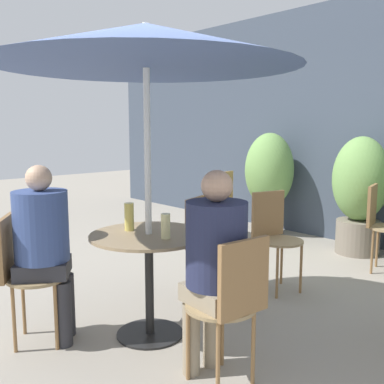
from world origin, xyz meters
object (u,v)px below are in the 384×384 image
(beer_glass_1, at_px, (166,226))
(potted_plant_0, at_px, (269,176))
(umbrella, at_px, (146,46))
(bistro_chair_3, at_px, (274,230))
(bistro_chair_1, at_px, (232,298))
(seated_person_1, at_px, (215,257))
(cafe_table_near, at_px, (149,259))
(potted_plant_1, at_px, (360,190))
(bistro_chair_0, at_px, (23,267))
(bistro_chair_5, at_px, (219,197))
(bistro_chair_2, at_px, (206,239))
(beer_glass_0, at_px, (129,217))
(bistro_chair_4, at_px, (381,219))
(seated_person_0, at_px, (44,239))

(beer_glass_1, height_order, potted_plant_0, potted_plant_0)
(umbrella, bearing_deg, bistro_chair_3, 90.08)
(bistro_chair_1, relative_size, seated_person_1, 0.72)
(cafe_table_near, distance_m, potted_plant_1, 3.03)
(bistro_chair_0, bearing_deg, bistro_chair_1, -120.00)
(potted_plant_0, bearing_deg, bistro_chair_5, -119.47)
(bistro_chair_0, height_order, bistro_chair_2, same)
(beer_glass_0, relative_size, potted_plant_0, 0.14)
(bistro_chair_5, distance_m, umbrella, 3.25)
(bistro_chair_1, xyz_separation_m, potted_plant_0, (-2.16, 3.06, 0.26))
(bistro_chair_1, height_order, bistro_chair_2, same)
(bistro_chair_0, xyz_separation_m, potted_plant_0, (-0.86, 3.69, 0.26))
(bistro_chair_3, bearing_deg, bistro_chair_1, -136.23)
(bistro_chair_4, relative_size, bistro_chair_5, 1.00)
(bistro_chair_0, bearing_deg, umbrella, -90.00)
(cafe_table_near, height_order, seated_person_1, seated_person_1)
(bistro_chair_1, xyz_separation_m, bistro_chair_3, (-0.84, 1.46, 0.00))
(bistro_chair_2, xyz_separation_m, bistro_chair_4, (0.61, 1.84, 0.00))
(bistro_chair_5, xyz_separation_m, beer_glass_0, (1.50, -2.43, 0.29))
(bistro_chair_3, bearing_deg, potted_plant_0, 53.45)
(bistro_chair_2, height_order, potted_plant_0, potted_plant_0)
(seated_person_0, bearing_deg, cafe_table_near, -90.00)
(bistro_chair_2, xyz_separation_m, potted_plant_1, (0.15, 2.29, 0.20))
(beer_glass_0, bearing_deg, cafe_table_near, 12.90)
(bistro_chair_3, distance_m, potted_plant_1, 1.65)
(seated_person_0, bearing_deg, seated_person_1, -120.02)
(bistro_chair_1, bearing_deg, potted_plant_0, -140.40)
(cafe_table_near, bearing_deg, bistro_chair_2, 104.71)
(bistro_chair_2, bearing_deg, bistro_chair_5, 22.20)
(bistro_chair_2, height_order, beer_glass_0, beer_glass_0)
(bistro_chair_1, xyz_separation_m, bistro_chair_5, (-2.51, 2.45, 0.00))
(bistro_chair_3, relative_size, bistro_chair_5, 1.00)
(cafe_table_near, bearing_deg, potted_plant_0, 113.90)
(bistro_chair_1, distance_m, bistro_chair_3, 1.68)
(bistro_chair_3, relative_size, umbrella, 0.41)
(bistro_chair_5, relative_size, potted_plant_0, 0.64)
(bistro_chair_0, height_order, seated_person_1, seated_person_1)
(cafe_table_near, height_order, potted_plant_1, potted_plant_1)
(bistro_chair_0, distance_m, potted_plant_1, 3.75)
(bistro_chair_1, xyz_separation_m, beer_glass_0, (-1.01, 0.02, 0.29))
(bistro_chair_4, bearing_deg, cafe_table_near, 154.95)
(bistro_chair_0, xyz_separation_m, beer_glass_1, (0.65, 0.70, 0.28))
(cafe_table_near, distance_m, bistro_chair_2, 0.76)
(bistro_chair_0, height_order, bistro_chair_4, same)
(bistro_chair_2, distance_m, seated_person_0, 1.33)
(umbrella, bearing_deg, bistro_chair_0, -124.35)
(bistro_chair_3, bearing_deg, beer_glass_1, -158.74)
(beer_glass_0, bearing_deg, bistro_chair_2, 91.42)
(bistro_chair_1, height_order, bistro_chair_3, same)
(bistro_chair_4, bearing_deg, bistro_chair_2, 145.78)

